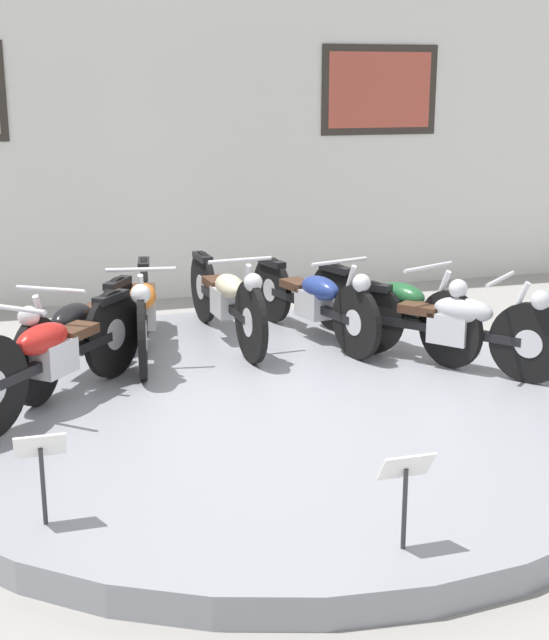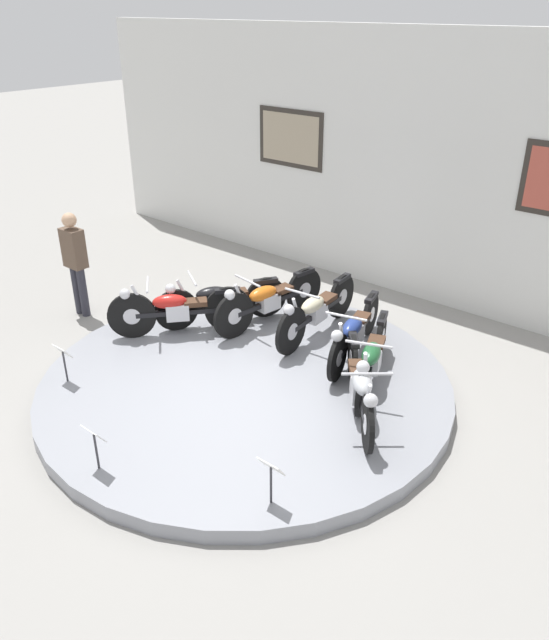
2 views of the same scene
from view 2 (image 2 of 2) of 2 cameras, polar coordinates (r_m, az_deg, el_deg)
name	(u,v)px [view 2 (image 2 of 2)]	position (r m, az deg, el deg)	size (l,w,h in m)	color
ground_plane	(246,389)	(8.04, -2.64, -6.35)	(60.00, 60.00, 0.00)	gray
display_platform	(246,383)	(7.99, -2.65, -5.82)	(5.17, 5.17, 0.18)	gray
back_wall	(414,170)	(10.31, 12.65, 13.26)	(14.00, 0.22, 4.15)	silver
motorcycle_red	(177,309)	(8.87, -8.87, 1.05)	(1.37, 1.57, 0.81)	black
motorcycle_black	(219,300)	(9.11, -5.09, 1.86)	(1.08, 1.71, 0.79)	black
motorcycle_orange	(268,299)	(9.06, -0.58, 1.94)	(0.54, 2.01, 0.81)	black
motorcycle_cream	(316,310)	(8.76, 3.84, 0.94)	(0.54, 2.02, 0.81)	black
motorcycle_blue	(354,331)	(8.28, 7.29, -1.04)	(0.64, 1.91, 0.78)	black
motorcycle_green	(372,358)	(7.70, 8.90, -3.45)	(0.81, 1.85, 0.79)	black
motorcycle_silver	(360,386)	(7.15, 7.86, -5.98)	(1.30, 1.55, 0.79)	black
info_placard_front_left	(63,356)	(8.11, -18.75, -3.11)	(0.26, 0.11, 0.51)	#333338
info_placard_front_centre	(94,439)	(6.57, -16.14, -10.41)	(0.26, 0.11, 0.51)	#333338
info_placard_front_right	(271,472)	(5.94, -0.33, -13.73)	(0.26, 0.11, 0.51)	#333338
visitor_standing	(75,259)	(10.02, -17.77, 5.37)	(0.36, 0.22, 1.66)	#2D2D38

